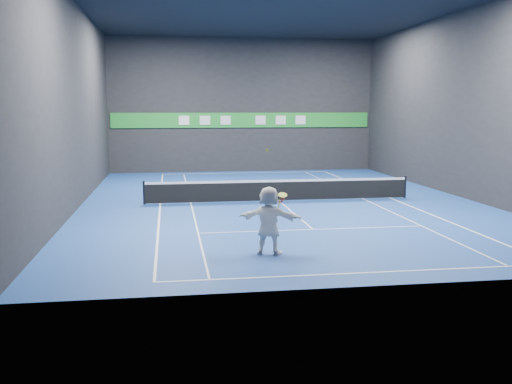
{
  "coord_description": "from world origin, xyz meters",
  "views": [
    {
      "loc": [
        -5.06,
        -25.84,
        4.3
      ],
      "look_at": [
        -2.17,
        -7.03,
        1.5
      ],
      "focal_mm": 40.0,
      "sensor_mm": 36.0,
      "label": 1
    }
  ],
  "objects": [
    {
      "name": "ground",
      "position": [
        0.0,
        0.0,
        0.0
      ],
      "size": [
        26.0,
        26.0,
        0.0
      ],
      "primitive_type": "plane",
      "color": "navy",
      "rests_on": "ground"
    },
    {
      "name": "ceiling",
      "position": [
        0.0,
        0.0,
        9.0
      ],
      "size": [
        26.0,
        26.0,
        0.0
      ],
      "primitive_type": "plane",
      "color": "black",
      "rests_on": "ground"
    },
    {
      "name": "wall_back",
      "position": [
        0.0,
        13.0,
        4.5
      ],
      "size": [
        18.0,
        0.1,
        9.0
      ],
      "primitive_type": "cube",
      "color": "black",
      "rests_on": "ground"
    },
    {
      "name": "wall_front",
      "position": [
        0.0,
        -13.0,
        4.5
      ],
      "size": [
        18.0,
        0.1,
        9.0
      ],
      "primitive_type": "cube",
      "color": "black",
      "rests_on": "ground"
    },
    {
      "name": "wall_left",
      "position": [
        -9.0,
        0.0,
        4.5
      ],
      "size": [
        0.1,
        26.0,
        9.0
      ],
      "primitive_type": "cube",
      "color": "black",
      "rests_on": "ground"
    },
    {
      "name": "wall_right",
      "position": [
        9.0,
        0.0,
        4.5
      ],
      "size": [
        0.1,
        26.0,
        9.0
      ],
      "primitive_type": "cube",
      "color": "black",
      "rests_on": "ground"
    },
    {
      "name": "baseline_near",
      "position": [
        0.0,
        -11.89,
        0.0
      ],
      "size": [
        10.98,
        0.08,
        0.01
      ],
      "primitive_type": "cube",
      "color": "white",
      "rests_on": "ground"
    },
    {
      "name": "baseline_far",
      "position": [
        0.0,
        11.89,
        0.0
      ],
      "size": [
        10.98,
        0.08,
        0.01
      ],
      "primitive_type": "cube",
      "color": "white",
      "rests_on": "ground"
    },
    {
      "name": "sideline_doubles_left",
      "position": [
        -5.49,
        0.0,
        0.0
      ],
      "size": [
        0.08,
        23.78,
        0.01
      ],
      "primitive_type": "cube",
      "color": "white",
      "rests_on": "ground"
    },
    {
      "name": "sideline_doubles_right",
      "position": [
        5.49,
        0.0,
        0.0
      ],
      "size": [
        0.08,
        23.78,
        0.01
      ],
      "primitive_type": "cube",
      "color": "white",
      "rests_on": "ground"
    },
    {
      "name": "sideline_singles_left",
      "position": [
        -4.11,
        0.0,
        0.0
      ],
      "size": [
        0.06,
        23.78,
        0.01
      ],
      "primitive_type": "cube",
      "color": "white",
      "rests_on": "ground"
    },
    {
      "name": "sideline_singles_right",
      "position": [
        4.11,
        0.0,
        0.0
      ],
      "size": [
        0.06,
        23.78,
        0.01
      ],
      "primitive_type": "cube",
      "color": "white",
      "rests_on": "ground"
    },
    {
      "name": "service_line_near",
      "position": [
        0.0,
        -6.4,
        0.0
      ],
      "size": [
        8.23,
        0.06,
        0.01
      ],
      "primitive_type": "cube",
      "color": "white",
      "rests_on": "ground"
    },
    {
      "name": "service_line_far",
      "position": [
        0.0,
        6.4,
        0.0
      ],
      "size": [
        8.23,
        0.06,
        0.01
      ],
      "primitive_type": "cube",
      "color": "white",
      "rests_on": "ground"
    },
    {
      "name": "center_service_line",
      "position": [
        0.0,
        0.0,
        0.0
      ],
      "size": [
        0.06,
        12.8,
        0.01
      ],
      "primitive_type": "cube",
      "color": "white",
      "rests_on": "ground"
    },
    {
      "name": "player",
      "position": [
        -2.17,
        -9.56,
        1.02
      ],
      "size": [
        1.98,
        1.26,
        2.04
      ],
      "primitive_type": "imported",
      "rotation": [
        0.0,
        0.0,
        2.77
      ],
      "color": "white",
      "rests_on": "ground"
    },
    {
      "name": "tennis_ball",
      "position": [
        -2.24,
        -9.58,
        3.1
      ],
      "size": [
        0.07,
        0.07,
        0.07
      ],
      "primitive_type": "sphere",
      "color": "yellow",
      "rests_on": "player"
    },
    {
      "name": "tennis_net",
      "position": [
        0.0,
        0.0,
        0.54
      ],
      "size": [
        12.5,
        0.1,
        1.07
      ],
      "color": "black",
      "rests_on": "ground"
    },
    {
      "name": "sponsor_banner",
      "position": [
        0.0,
        12.93,
        3.5
      ],
      "size": [
        17.64,
        0.11,
        1.0
      ],
      "color": "#1F902D",
      "rests_on": "wall_back"
    },
    {
      "name": "tennis_racket",
      "position": [
        -1.84,
        -9.51,
        1.65
      ],
      "size": [
        0.5,
        0.34,
        0.49
      ],
      "color": "red",
      "rests_on": "player"
    }
  ]
}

